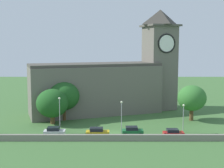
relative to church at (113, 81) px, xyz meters
The scene contains 13 objects.
ground_plane 10.21m from the church, 85.22° to the right, with size 200.00×200.00×0.00m, color #3D6633.
church is the anchor object (origin of this frame).
quay_barrier 27.20m from the church, 88.96° to the right, with size 59.70×0.70×1.23m, color gray.
car_white 26.71m from the church, 116.86° to the right, with size 4.23×2.38×1.84m.
car_yellow 24.91m from the church, 97.21° to the right, with size 4.61×2.18×1.91m.
car_green 24.04m from the church, 79.99° to the right, with size 4.24×2.31×1.83m.
car_red 27.55m from the church, 63.23° to the right, with size 4.04×2.25×1.64m.
streetlamp_west_mid 23.50m from the church, 117.71° to the right, with size 0.44×0.44×7.43m.
streetlamp_central 21.64m from the church, 85.06° to the right, with size 0.44×0.44×6.76m.
streetlamp_east_mid 25.52m from the church, 54.64° to the right, with size 0.44×0.44×5.97m.
tree_by_tower 15.26m from the church, 140.86° to the right, with size 7.56×7.56×9.28m.
tree_riverside_west 21.55m from the church, 27.32° to the right, with size 6.80×6.80×8.51m.
tree_riverside_east 19.33m from the church, 136.24° to the right, with size 7.28×7.28×8.10m.
Camera 1 is at (-0.56, -62.84, 17.98)m, focal length 50.35 mm.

